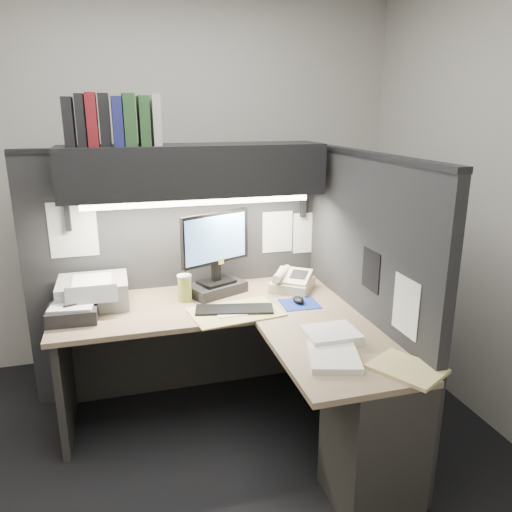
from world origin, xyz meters
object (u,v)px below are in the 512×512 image
desk (280,385)px  keyboard (234,310)px  telephone (292,282)px  overhead_shelf (194,170)px  coffee_cup (185,289)px  printer (93,292)px  notebook_stack (73,313)px  monitor (216,262)px

desk → keyboard: (-0.16, 0.37, 0.30)m
keyboard → telephone: telephone is taller
overhead_shelf → desk: bearing=-68.2°
keyboard → coffee_cup: (-0.25, 0.25, 0.07)m
keyboard → printer: printer is taller
coffee_cup → notebook_stack: bearing=-169.0°
monitor → keyboard: (0.04, -0.32, -0.20)m
monitor → printer: bearing=154.9°
printer → notebook_stack: (-0.11, -0.21, -0.04)m
monitor → telephone: size_ratio=2.05×
keyboard → notebook_stack: 0.89m
coffee_cup → keyboard: bearing=-45.1°
printer → desk: bearing=-37.0°
desk → notebook_stack: notebook_stack is taller
monitor → notebook_stack: (-0.84, -0.20, -0.17)m
printer → keyboard: bearing=-23.2°
keyboard → coffee_cup: coffee_cup is taller
notebook_stack → monitor: bearing=13.1°
desk → notebook_stack: 1.20m
coffee_cup → desk: bearing=-56.8°
telephone → printer: printer is taller
monitor → printer: (-0.74, 0.01, -0.13)m
overhead_shelf → coffee_cup: (-0.10, -0.13, -0.69)m
telephone → printer: 1.23m
notebook_stack → printer: bearing=62.7°
desk → telephone: size_ratio=6.70×
desk → telephone: 0.78m
overhead_shelf → notebook_stack: overhead_shelf is taller
overhead_shelf → printer: (-0.63, -0.05, -0.69)m
desk → overhead_shelf: (-0.30, 0.75, 1.06)m
keyboard → desk: bearing=-54.6°
keyboard → notebook_stack: notebook_stack is taller
keyboard → printer: size_ratio=1.12×
desk → overhead_shelf: size_ratio=1.10×
desk → telephone: telephone is taller
telephone → coffee_cup: coffee_cup is taller
desk → printer: printer is taller
monitor → telephone: monitor is taller
overhead_shelf → monitor: (0.11, -0.06, -0.56)m
overhead_shelf → keyboard: size_ratio=3.50×
desk → keyboard: size_ratio=3.84×
keyboard → coffee_cup: bearing=147.3°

